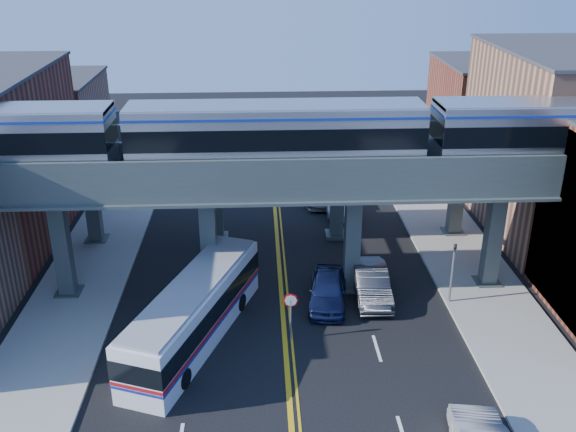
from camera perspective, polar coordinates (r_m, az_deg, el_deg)
name	(u,v)px	position (r m, az deg, el deg)	size (l,w,h in m)	color
ground	(288,377)	(30.40, -0.03, -14.08)	(120.00, 120.00, 0.00)	black
sidewalk_west	(87,276)	(40.11, -17.46, -5.12)	(5.00, 70.00, 0.16)	gray
sidewalk_east	(468,267)	(40.77, 15.68, -4.41)	(5.00, 70.00, 0.16)	gray
building_west_c	(51,127)	(57.71, -20.34, 7.39)	(8.00, 10.00, 8.00)	#97674E
building_east_b	(554,144)	(46.37, 22.56, 5.96)	(8.00, 14.00, 12.00)	#97674E
building_east_c	(486,116)	(58.32, 17.21, 8.47)	(8.00, 10.00, 9.00)	brown
mural_panel	(575,240)	(35.00, 24.17, -1.92)	(0.10, 9.50, 9.50)	teal
elevated_viaduct_near	(280,184)	(34.30, -0.67, 2.86)	(52.00, 3.60, 7.40)	#394242
elevated_viaduct_far	(276,145)	(40.92, -1.04, 6.30)	(52.00, 3.60, 7.40)	#394242
transit_train	(276,133)	(33.41, -1.08, 7.35)	(47.24, 2.96, 3.45)	black
stop_sign	(291,309)	(31.89, 0.25, -8.27)	(0.76, 0.09, 2.63)	slate
traffic_signal	(453,267)	(35.71, 14.45, -4.38)	(0.15, 0.18, 4.10)	slate
transit_bus	(194,313)	(32.40, -8.32, -8.49)	(6.38, 11.66, 2.96)	white
car_lane_a	(328,290)	(35.41, 3.57, -6.57)	(1.98, 4.92, 1.68)	#10183D
car_lane_b	(371,283)	(36.26, 7.39, -5.93)	(1.82, 5.22, 1.72)	#2F3032
car_lane_c	(341,203)	(47.16, 4.70, 1.15)	(2.34, 5.08, 1.41)	white
car_lane_d	(318,190)	(49.25, 2.67, 2.33)	(2.28, 5.60, 1.63)	silver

